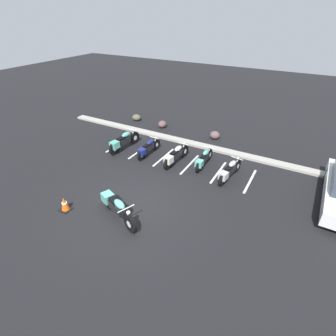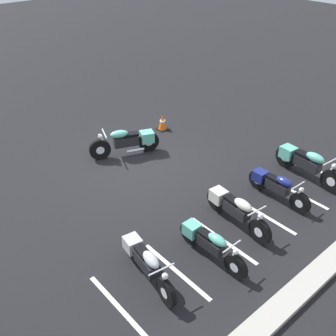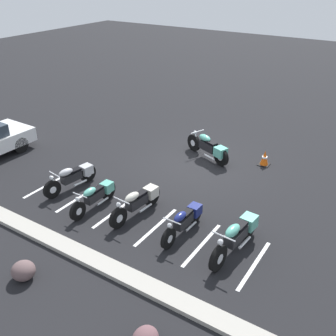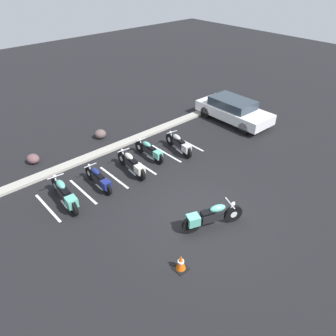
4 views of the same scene
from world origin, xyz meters
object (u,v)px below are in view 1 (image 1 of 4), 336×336
at_px(landscape_rock_0, 162,124).
at_px(parked_bike_0, 123,141).
at_px(parked_bike_3, 204,159).
at_px(traffic_cone, 65,204).
at_px(landscape_rock_2, 136,118).
at_px(motorcycle_teal_featured, 116,207).
at_px(landscape_rock_1, 215,135).
at_px(parked_bike_1, 148,148).
at_px(parked_bike_4, 229,171).
at_px(parked_bike_2, 175,156).

bearing_deg(landscape_rock_0, parked_bike_0, -94.26).
distance_m(parked_bike_3, traffic_cone, 6.50).
height_order(landscape_rock_2, traffic_cone, traffic_cone).
bearing_deg(motorcycle_teal_featured, landscape_rock_1, 106.56).
bearing_deg(parked_bike_3, parked_bike_1, 96.53).
xyz_separation_m(landscape_rock_1, traffic_cone, (-2.71, -8.85, 0.04)).
height_order(parked_bike_4, traffic_cone, parked_bike_4).
distance_m(parked_bike_2, parked_bike_3, 1.39).
bearing_deg(parked_bike_2, parked_bike_0, 95.65).
xyz_separation_m(parked_bike_3, landscape_rock_0, (-4.22, 3.27, -0.19)).
distance_m(motorcycle_teal_featured, parked_bike_0, 5.46).
relative_size(parked_bike_1, landscape_rock_0, 3.17).
xyz_separation_m(parked_bike_0, landscape_rock_1, (3.85, 3.73, -0.25)).
xyz_separation_m(parked_bike_1, parked_bike_4, (4.39, -0.11, 0.02)).
distance_m(parked_bike_3, parked_bike_4, 1.50).
distance_m(motorcycle_teal_featured, traffic_cone, 2.11).
relative_size(parked_bike_4, landscape_rock_2, 3.42).
height_order(parked_bike_1, landscape_rock_2, parked_bike_1).
bearing_deg(landscape_rock_2, parked_bike_0, -64.25).
distance_m(parked_bike_0, traffic_cone, 5.25).
bearing_deg(landscape_rock_1, motorcycle_teal_featured, -95.01).
bearing_deg(traffic_cone, landscape_rock_2, 108.50).
height_order(parked_bike_1, parked_bike_3, parked_bike_1).
relative_size(parked_bike_0, landscape_rock_1, 4.00).
relative_size(parked_bike_3, traffic_cone, 3.37).
height_order(parked_bike_3, parked_bike_4, parked_bike_4).
height_order(parked_bike_2, landscape_rock_0, parked_bike_2).
height_order(parked_bike_4, landscape_rock_0, parked_bike_4).
bearing_deg(motorcycle_teal_featured, parked_bike_1, 130.91).
height_order(motorcycle_teal_featured, traffic_cone, motorcycle_teal_featured).
height_order(parked_bike_0, landscape_rock_0, parked_bike_0).
bearing_deg(traffic_cone, landscape_rock_1, 72.94).
bearing_deg(parked_bike_4, parked_bike_0, 98.44).
bearing_deg(landscape_rock_0, landscape_rock_1, 0.19).
height_order(parked_bike_3, landscape_rock_1, parked_bike_3).
bearing_deg(landscape_rock_1, traffic_cone, -107.06).
bearing_deg(parked_bike_2, landscape_rock_0, 43.13).
xyz_separation_m(parked_bike_0, parked_bike_1, (1.53, 0.09, -0.07)).
distance_m(motorcycle_teal_featured, parked_bike_4, 5.25).
bearing_deg(traffic_cone, parked_bike_0, 102.53).
relative_size(parked_bike_0, parked_bike_3, 1.18).
bearing_deg(parked_bike_2, motorcycle_teal_featured, -175.52).
xyz_separation_m(parked_bike_1, parked_bike_2, (1.64, -0.05, 0.03)).
distance_m(parked_bike_1, landscape_rock_1, 4.32).
bearing_deg(parked_bike_0, landscape_rock_2, 30.67).
bearing_deg(parked_bike_3, landscape_rock_2, 61.23).
bearing_deg(landscape_rock_0, parked_bike_3, -37.79).
distance_m(parked_bike_3, landscape_rock_0, 5.34).
xyz_separation_m(parked_bike_0, parked_bike_2, (3.17, 0.04, -0.04)).
height_order(parked_bike_3, landscape_rock_2, parked_bike_3).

